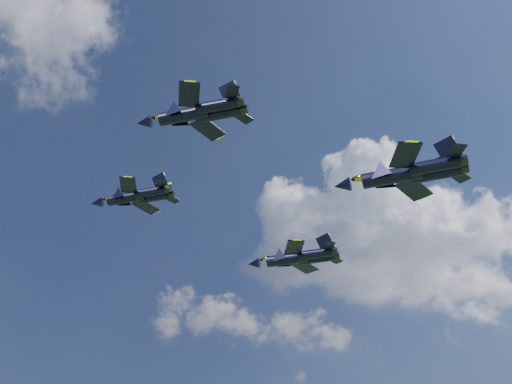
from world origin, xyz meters
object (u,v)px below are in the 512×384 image
at_px(jet_left, 181,115).
at_px(jet_right, 284,259).
at_px(jet_lead, 124,198).
at_px(jet_slot, 387,177).

relative_size(jet_left, jet_right, 0.88).
height_order(jet_lead, jet_left, jet_lead).
distance_m(jet_lead, jet_slot, 37.85).
relative_size(jet_lead, jet_left, 0.96).
distance_m(jet_right, jet_slot, 28.34).
bearing_deg(jet_right, jet_slot, -137.37).
xyz_separation_m(jet_lead, jet_slot, (21.86, -30.73, -3.24)).
distance_m(jet_lead, jet_left, 23.72).
bearing_deg(jet_lead, jet_slot, -89.60).
relative_size(jet_left, jet_slot, 0.77).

